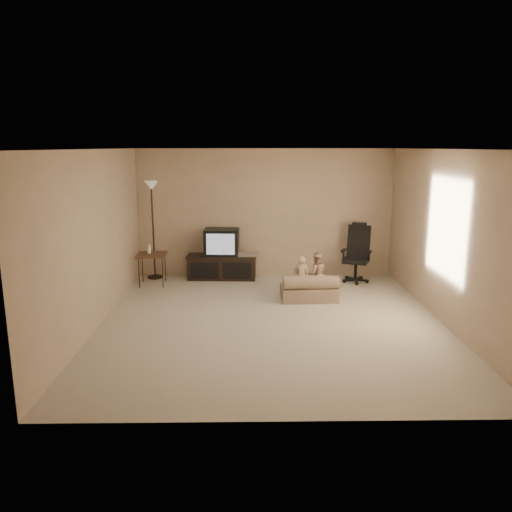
{
  "coord_description": "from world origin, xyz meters",
  "views": [
    {
      "loc": [
        -0.34,
        -7.0,
        2.54
      ],
      "look_at": [
        -0.22,
        0.6,
        0.86
      ],
      "focal_mm": 35.0,
      "sensor_mm": 36.0,
      "label": 1
    }
  ],
  "objects_px": {
    "tv_stand": "(222,258)",
    "side_table": "(151,255)",
    "toddler_right": "(316,274)",
    "floor_lamp": "(152,208)",
    "office_chair": "(357,261)",
    "toddler_left": "(301,277)",
    "child_sofa": "(310,290)"
  },
  "relations": [
    {
      "from": "toddler_right",
      "to": "side_table",
      "type": "bearing_deg",
      "value": -21.07
    },
    {
      "from": "side_table",
      "to": "floor_lamp",
      "type": "bearing_deg",
      "value": 94.95
    },
    {
      "from": "office_chair",
      "to": "toddler_left",
      "type": "xyz_separation_m",
      "value": [
        -1.17,
        -1.03,
        -0.04
      ]
    },
    {
      "from": "child_sofa",
      "to": "toddler_right",
      "type": "distance_m",
      "value": 0.38
    },
    {
      "from": "tv_stand",
      "to": "child_sofa",
      "type": "bearing_deg",
      "value": -40.93
    },
    {
      "from": "side_table",
      "to": "toddler_right",
      "type": "bearing_deg",
      "value": -14.22
    },
    {
      "from": "side_table",
      "to": "floor_lamp",
      "type": "distance_m",
      "value": 0.95
    },
    {
      "from": "side_table",
      "to": "toddler_left",
      "type": "xyz_separation_m",
      "value": [
        2.7,
        -0.85,
        -0.21
      ]
    },
    {
      "from": "toddler_left",
      "to": "toddler_right",
      "type": "bearing_deg",
      "value": -151.56
    },
    {
      "from": "floor_lamp",
      "to": "side_table",
      "type": "bearing_deg",
      "value": -85.05
    },
    {
      "from": "office_chair",
      "to": "toddler_right",
      "type": "relative_size",
      "value": 1.46
    },
    {
      "from": "tv_stand",
      "to": "side_table",
      "type": "distance_m",
      "value": 1.37
    },
    {
      "from": "tv_stand",
      "to": "toddler_right",
      "type": "relative_size",
      "value": 1.81
    },
    {
      "from": "side_table",
      "to": "child_sofa",
      "type": "distance_m",
      "value": 3.03
    },
    {
      "from": "office_chair",
      "to": "floor_lamp",
      "type": "xyz_separation_m",
      "value": [
        -3.91,
        0.31,
        0.98
      ]
    },
    {
      "from": "tv_stand",
      "to": "child_sofa",
      "type": "distance_m",
      "value": 2.14
    },
    {
      "from": "toddler_left",
      "to": "toddler_right",
      "type": "height_order",
      "value": "toddler_right"
    },
    {
      "from": "tv_stand",
      "to": "side_table",
      "type": "relative_size",
      "value": 1.74
    },
    {
      "from": "tv_stand",
      "to": "side_table",
      "type": "xyz_separation_m",
      "value": [
        -1.29,
        -0.44,
        0.16
      ]
    },
    {
      "from": "tv_stand",
      "to": "office_chair",
      "type": "height_order",
      "value": "office_chair"
    },
    {
      "from": "tv_stand",
      "to": "office_chair",
      "type": "bearing_deg",
      "value": -2.69
    },
    {
      "from": "side_table",
      "to": "toddler_left",
      "type": "height_order",
      "value": "side_table"
    },
    {
      "from": "office_chair",
      "to": "tv_stand",
      "type": "bearing_deg",
      "value": -162.95
    },
    {
      "from": "side_table",
      "to": "toddler_left",
      "type": "distance_m",
      "value": 2.83
    },
    {
      "from": "tv_stand",
      "to": "toddler_left",
      "type": "distance_m",
      "value": 1.91
    },
    {
      "from": "tv_stand",
      "to": "side_table",
      "type": "bearing_deg",
      "value": -158.25
    },
    {
      "from": "office_chair",
      "to": "floor_lamp",
      "type": "height_order",
      "value": "floor_lamp"
    },
    {
      "from": "toddler_left",
      "to": "toddler_right",
      "type": "xyz_separation_m",
      "value": [
        0.27,
        0.1,
        0.02
      ]
    },
    {
      "from": "floor_lamp",
      "to": "toddler_right",
      "type": "distance_m",
      "value": 3.4
    },
    {
      "from": "office_chair",
      "to": "floor_lamp",
      "type": "relative_size",
      "value": 0.59
    },
    {
      "from": "child_sofa",
      "to": "tv_stand",
      "type": "bearing_deg",
      "value": 133.69
    },
    {
      "from": "floor_lamp",
      "to": "toddler_right",
      "type": "relative_size",
      "value": 2.47
    }
  ]
}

